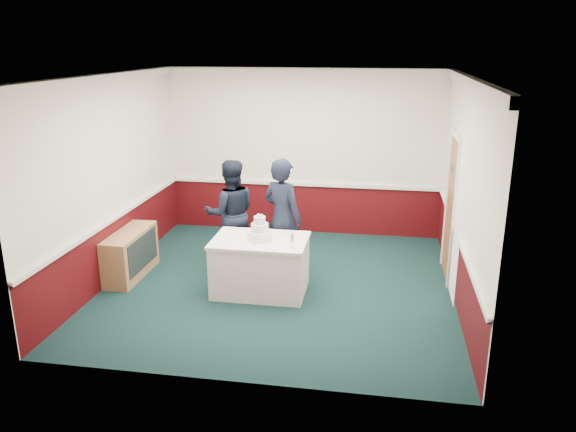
% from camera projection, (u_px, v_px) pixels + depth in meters
% --- Properties ---
extents(ground, '(5.00, 5.00, 0.00)m').
position_uv_depth(ground, '(279.00, 285.00, 8.25)').
color(ground, '#132E2D').
rests_on(ground, ground).
extents(room_shell, '(5.00, 5.00, 3.00)m').
position_uv_depth(room_shell, '(291.00, 145.00, 8.23)').
color(room_shell, white).
rests_on(room_shell, ground).
extents(sideboard, '(0.41, 1.20, 0.70)m').
position_uv_depth(sideboard, '(131.00, 254.00, 8.48)').
color(sideboard, '#AB8453').
rests_on(sideboard, ground).
extents(cake_table, '(1.32, 0.92, 0.79)m').
position_uv_depth(cake_table, '(260.00, 265.00, 7.93)').
color(cake_table, white).
rests_on(cake_table, ground).
extents(wedding_cake, '(0.35, 0.35, 0.36)m').
position_uv_depth(wedding_cake, '(260.00, 232.00, 7.78)').
color(wedding_cake, white).
rests_on(wedding_cake, cake_table).
extents(cake_knife, '(0.04, 0.22, 0.00)m').
position_uv_depth(cake_knife, '(255.00, 244.00, 7.63)').
color(cake_knife, silver).
rests_on(cake_knife, cake_table).
extents(champagne_flute, '(0.05, 0.05, 0.21)m').
position_uv_depth(champagne_flute, '(292.00, 238.00, 7.43)').
color(champagne_flute, silver).
rests_on(champagne_flute, cake_table).
extents(person_man, '(1.00, 0.89, 1.70)m').
position_uv_depth(person_man, '(231.00, 213.00, 8.78)').
color(person_man, black).
rests_on(person_man, ground).
extents(person_woman, '(0.79, 0.69, 1.81)m').
position_uv_depth(person_woman, '(283.00, 218.00, 8.37)').
color(person_woman, black).
rests_on(person_woman, ground).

